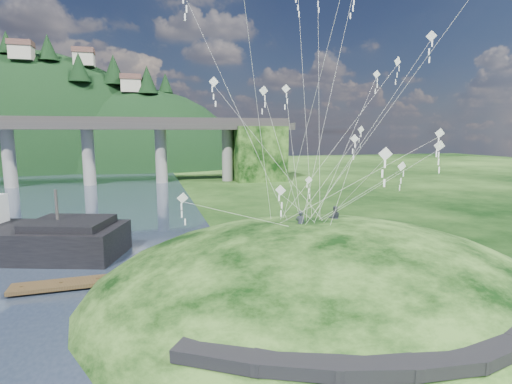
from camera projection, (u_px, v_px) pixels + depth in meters
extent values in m
plane|color=black|center=(221.00, 314.00, 25.89)|extent=(320.00, 320.00, 0.00)
ellipsoid|color=black|center=(321.00, 309.00, 30.12)|extent=(36.00, 32.00, 13.00)
cube|color=black|center=(220.00, 354.00, 17.56)|extent=(4.32, 3.62, 0.71)
cube|color=black|center=(297.00, 363.00, 16.77)|extent=(4.10, 2.97, 0.61)
cube|color=black|center=(373.00, 366.00, 16.60)|extent=(3.85, 2.37, 0.62)
cube|color=black|center=(442.00, 362.00, 16.97)|extent=(3.62, 1.83, 0.66)
cube|color=black|center=(495.00, 349.00, 17.94)|extent=(3.82, 2.27, 0.68)
cylinder|color=gray|center=(9.00, 157.00, 83.26)|extent=(2.60, 2.60, 13.00)
cylinder|color=gray|center=(88.00, 156.00, 87.32)|extent=(2.60, 2.60, 13.00)
cylinder|color=gray|center=(161.00, 155.00, 91.39)|extent=(2.60, 2.60, 13.00)
cylinder|color=gray|center=(227.00, 154.00, 95.45)|extent=(2.60, 2.60, 13.00)
cube|color=black|center=(258.00, 153.00, 97.42)|extent=(12.00, 11.00, 13.00)
ellipsoid|color=black|center=(39.00, 184.00, 136.42)|extent=(96.00, 68.00, 88.00)
ellipsoid|color=black|center=(146.00, 195.00, 138.57)|extent=(76.00, 56.00, 72.00)
cone|color=black|center=(6.00, 42.00, 117.73)|extent=(4.97, 4.97, 6.54)
cone|color=black|center=(48.00, 47.00, 118.98)|extent=(5.83, 5.83, 7.67)
cone|color=black|center=(79.00, 67.00, 117.52)|extent=(6.47, 6.47, 8.51)
cone|color=black|center=(114.00, 70.00, 126.42)|extent=(7.13, 7.13, 9.38)
cone|color=black|center=(147.00, 80.00, 124.85)|extent=(6.56, 6.56, 8.63)
cone|color=black|center=(165.00, 83.00, 131.76)|extent=(4.88, 4.88, 6.42)
cube|color=beige|center=(22.00, 53.00, 115.67)|extent=(6.00, 5.00, 4.00)
cube|color=brown|center=(21.00, 44.00, 115.26)|extent=(6.40, 5.40, 1.60)
cube|color=beige|center=(84.00, 60.00, 125.60)|extent=(6.00, 5.00, 4.00)
cube|color=brown|center=(83.00, 51.00, 125.19)|extent=(6.40, 5.40, 1.60)
cube|color=beige|center=(131.00, 86.00, 124.79)|extent=(6.00, 5.00, 4.00)
cube|color=brown|center=(131.00, 77.00, 124.38)|extent=(6.40, 5.40, 1.60)
cube|color=black|center=(70.00, 223.00, 37.11)|extent=(8.21, 7.47, 0.68)
cylinder|color=#2D2B2B|center=(57.00, 208.00, 36.93)|extent=(0.27, 0.27, 3.41)
cube|color=#332515|center=(98.00, 281.00, 30.68)|extent=(12.25, 2.41, 0.30)
cylinder|color=#332515|center=(22.00, 291.00, 29.15)|extent=(0.26, 0.26, 0.87)
cylinder|color=#332515|center=(61.00, 287.00, 29.93)|extent=(0.26, 0.26, 0.87)
cylinder|color=#332515|center=(98.00, 283.00, 30.72)|extent=(0.26, 0.26, 0.87)
cylinder|color=#332515|center=(134.00, 279.00, 31.50)|extent=(0.26, 0.26, 0.87)
cylinder|color=#332515|center=(167.00, 276.00, 32.29)|extent=(0.26, 0.26, 0.87)
imported|color=#262B33|center=(300.00, 211.00, 29.63)|extent=(0.81, 0.68, 1.90)
imported|color=#262B33|center=(335.00, 206.00, 31.78)|extent=(1.12, 0.98, 1.97)
cube|color=white|center=(264.00, 91.00, 27.43)|extent=(0.66, 0.21, 0.65)
cube|color=white|center=(264.00, 98.00, 27.51)|extent=(0.08, 0.05, 0.39)
cube|color=white|center=(264.00, 105.00, 27.58)|extent=(0.08, 0.05, 0.39)
cube|color=white|center=(264.00, 112.00, 27.65)|extent=(0.08, 0.05, 0.39)
cube|color=white|center=(385.00, 154.00, 22.45)|extent=(0.75, 0.32, 0.78)
cube|color=white|center=(385.00, 164.00, 22.53)|extent=(0.10, 0.04, 0.46)
cube|color=white|center=(384.00, 174.00, 22.62)|extent=(0.10, 0.04, 0.46)
cube|color=white|center=(384.00, 183.00, 22.70)|extent=(0.10, 0.04, 0.46)
cube|color=white|center=(398.00, 62.00, 35.49)|extent=(0.80, 0.28, 0.82)
cube|color=white|center=(397.00, 68.00, 35.58)|extent=(0.10, 0.07, 0.48)
cube|color=white|center=(397.00, 75.00, 35.66)|extent=(0.10, 0.07, 0.48)
cube|color=white|center=(397.00, 82.00, 35.75)|extent=(0.10, 0.07, 0.48)
cube|color=white|center=(377.00, 74.00, 38.32)|extent=(0.76, 0.21, 0.75)
cube|color=white|center=(376.00, 80.00, 38.40)|extent=(0.10, 0.03, 0.44)
cube|color=white|center=(376.00, 86.00, 38.48)|extent=(0.10, 0.03, 0.44)
cube|color=white|center=(376.00, 91.00, 38.56)|extent=(0.10, 0.03, 0.44)
cube|color=white|center=(183.00, 198.00, 26.80)|extent=(0.77, 0.27, 0.77)
cube|color=white|center=(183.00, 206.00, 26.88)|extent=(0.10, 0.08, 0.46)
cube|color=white|center=(183.00, 214.00, 26.97)|extent=(0.10, 0.08, 0.46)
cube|color=white|center=(183.00, 223.00, 27.05)|extent=(0.10, 0.08, 0.46)
cube|color=white|center=(354.00, 139.00, 34.48)|extent=(0.54, 0.58, 0.75)
cube|color=white|center=(354.00, 145.00, 34.56)|extent=(0.09, 0.07, 0.44)
cube|color=white|center=(354.00, 151.00, 34.64)|extent=(0.09, 0.07, 0.44)
cube|color=white|center=(354.00, 157.00, 34.72)|extent=(0.09, 0.07, 0.44)
cube|color=white|center=(298.00, 0.00, 30.40)|extent=(0.10, 0.03, 0.43)
cube|color=white|center=(298.00, 7.00, 30.47)|extent=(0.10, 0.03, 0.43)
cube|color=white|center=(298.00, 14.00, 30.55)|extent=(0.10, 0.03, 0.43)
cube|color=white|center=(309.00, 180.00, 37.01)|extent=(0.74, 0.21, 0.73)
cube|color=white|center=(309.00, 185.00, 37.09)|extent=(0.10, 0.05, 0.43)
cube|color=white|center=(308.00, 191.00, 37.17)|extent=(0.10, 0.05, 0.43)
cube|color=white|center=(308.00, 197.00, 37.25)|extent=(0.10, 0.05, 0.43)
cube|color=white|center=(440.00, 133.00, 27.39)|extent=(0.69, 0.22, 0.68)
cube|color=white|center=(439.00, 140.00, 27.46)|extent=(0.09, 0.02, 0.41)
cube|color=white|center=(439.00, 148.00, 27.54)|extent=(0.09, 0.02, 0.41)
cube|color=white|center=(438.00, 155.00, 27.61)|extent=(0.09, 0.02, 0.41)
cube|color=white|center=(184.00, 8.00, 25.98)|extent=(0.10, 0.07, 0.46)
cube|color=white|center=(185.00, 17.00, 26.07)|extent=(0.10, 0.07, 0.46)
cube|color=white|center=(439.00, 146.00, 26.52)|extent=(0.75, 0.28, 0.74)
cube|color=white|center=(439.00, 154.00, 26.60)|extent=(0.10, 0.03, 0.44)
cube|color=white|center=(438.00, 162.00, 26.68)|extent=(0.10, 0.03, 0.44)
cube|color=white|center=(438.00, 170.00, 26.76)|extent=(0.10, 0.03, 0.44)
cube|color=white|center=(281.00, 190.00, 30.13)|extent=(0.69, 0.55, 0.83)
cube|color=white|center=(280.00, 198.00, 30.22)|extent=(0.11, 0.07, 0.49)
cube|color=white|center=(280.00, 206.00, 30.31)|extent=(0.11, 0.07, 0.49)
cube|color=white|center=(280.00, 213.00, 30.40)|extent=(0.11, 0.07, 0.49)
cube|color=white|center=(286.00, 89.00, 31.03)|extent=(0.67, 0.21, 0.66)
cube|color=white|center=(286.00, 95.00, 31.10)|extent=(0.09, 0.03, 0.39)
cube|color=white|center=(286.00, 101.00, 31.17)|extent=(0.09, 0.03, 0.39)
cube|color=white|center=(286.00, 107.00, 31.24)|extent=(0.09, 0.03, 0.39)
cube|color=white|center=(352.00, 2.00, 27.10)|extent=(0.09, 0.02, 0.39)
cube|color=white|center=(352.00, 9.00, 27.17)|extent=(0.09, 0.02, 0.39)
cube|color=white|center=(352.00, 16.00, 27.24)|extent=(0.09, 0.02, 0.39)
cube|color=white|center=(318.00, 3.00, 30.97)|extent=(0.09, 0.06, 0.40)
cube|color=white|center=(318.00, 10.00, 31.05)|extent=(0.09, 0.06, 0.40)
cube|color=white|center=(402.00, 166.00, 33.22)|extent=(0.85, 0.26, 0.83)
cube|color=white|center=(401.00, 174.00, 33.31)|extent=(0.11, 0.06, 0.49)
cube|color=white|center=(401.00, 181.00, 33.40)|extent=(0.11, 0.06, 0.49)
cube|color=white|center=(401.00, 188.00, 33.49)|extent=(0.11, 0.06, 0.49)
cube|color=white|center=(214.00, 82.00, 34.07)|extent=(0.86, 0.19, 0.86)
cube|color=white|center=(214.00, 89.00, 34.16)|extent=(0.11, 0.05, 0.50)
cube|color=white|center=(214.00, 96.00, 34.25)|extent=(0.11, 0.05, 0.50)
cube|color=white|center=(214.00, 104.00, 34.35)|extent=(0.11, 0.05, 0.50)
cube|color=white|center=(431.00, 36.00, 30.57)|extent=(0.56, 0.66, 0.80)
cube|color=white|center=(431.00, 44.00, 30.66)|extent=(0.10, 0.08, 0.48)
cube|color=white|center=(430.00, 52.00, 30.74)|extent=(0.10, 0.08, 0.48)
cube|color=white|center=(430.00, 60.00, 30.83)|extent=(0.10, 0.08, 0.48)
cube|color=white|center=(361.00, 130.00, 35.72)|extent=(0.68, 0.21, 0.67)
cube|color=white|center=(361.00, 135.00, 35.79)|extent=(0.09, 0.05, 0.40)
cube|color=white|center=(361.00, 140.00, 35.86)|extent=(0.09, 0.05, 0.40)
cube|color=white|center=(360.00, 146.00, 35.93)|extent=(0.09, 0.05, 0.40)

